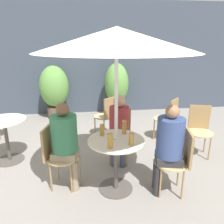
{
  "coord_description": "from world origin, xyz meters",
  "views": [
    {
      "loc": [
        -0.15,
        -2.62,
        1.94
      ],
      "look_at": [
        0.23,
        0.32,
        0.99
      ],
      "focal_mm": 35.0,
      "sensor_mm": 36.0,
      "label": 1
    }
  ],
  "objects_px": {
    "bistro_chair_0": "(179,157)",
    "potted_plant_1": "(117,87)",
    "bistro_chair_2": "(56,151)",
    "seated_person_0": "(169,143)",
    "cafe_table_far": "(6,132)",
    "seated_person_1": "(119,124)",
    "bistro_chair_6": "(169,116)",
    "bistro_chair_3": "(107,113)",
    "beer_glass_0": "(124,127)",
    "bistro_chair_1": "(120,130)",
    "beer_glass_1": "(102,130)",
    "seated_person_2": "(66,139)",
    "umbrella": "(117,40)",
    "beer_glass_2": "(110,141)",
    "bistro_chair_5": "(200,126)",
    "cafe_table_near": "(116,154)",
    "beer_glass_3": "(131,139)",
    "potted_plant_0": "(54,89)"
  },
  "relations": [
    {
      "from": "bistro_chair_1",
      "to": "beer_glass_1",
      "type": "relative_size",
      "value": 5.55
    },
    {
      "from": "seated_person_2",
      "to": "bistro_chair_0",
      "type": "bearing_deg",
      "value": -90.0
    },
    {
      "from": "bistro_chair_6",
      "to": "seated_person_2",
      "type": "height_order",
      "value": "seated_person_2"
    },
    {
      "from": "potted_plant_1",
      "to": "bistro_chair_6",
      "type": "bearing_deg",
      "value": -65.03
    },
    {
      "from": "bistro_chair_2",
      "to": "beer_glass_0",
      "type": "height_order",
      "value": "beer_glass_0"
    },
    {
      "from": "seated_person_0",
      "to": "seated_person_2",
      "type": "relative_size",
      "value": 1.01
    },
    {
      "from": "seated_person_1",
      "to": "potted_plant_1",
      "type": "height_order",
      "value": "potted_plant_1"
    },
    {
      "from": "bistro_chair_2",
      "to": "seated_person_0",
      "type": "distance_m",
      "value": 1.5
    },
    {
      "from": "seated_person_0",
      "to": "bistro_chair_1",
      "type": "bearing_deg",
      "value": -140.8
    },
    {
      "from": "bistro_chair_1",
      "to": "seated_person_1",
      "type": "distance_m",
      "value": 0.23
    },
    {
      "from": "seated_person_0",
      "to": "umbrella",
      "type": "relative_size",
      "value": 0.58
    },
    {
      "from": "bistro_chair_3",
      "to": "seated_person_2",
      "type": "height_order",
      "value": "seated_person_2"
    },
    {
      "from": "bistro_chair_6",
      "to": "umbrella",
      "type": "relative_size",
      "value": 0.42
    },
    {
      "from": "potted_plant_1",
      "to": "umbrella",
      "type": "bearing_deg",
      "value": -98.69
    },
    {
      "from": "bistro_chair_1",
      "to": "bistro_chair_5",
      "type": "height_order",
      "value": "same"
    },
    {
      "from": "cafe_table_far",
      "to": "bistro_chair_0",
      "type": "bearing_deg",
      "value": -25.1
    },
    {
      "from": "bistro_chair_5",
      "to": "cafe_table_near",
      "type": "bearing_deg",
      "value": -138.98
    },
    {
      "from": "beer_glass_1",
      "to": "potted_plant_0",
      "type": "bearing_deg",
      "value": 107.97
    },
    {
      "from": "bistro_chair_0",
      "to": "seated_person_1",
      "type": "xyz_separation_m",
      "value": [
        -0.65,
        0.83,
        0.17
      ]
    },
    {
      "from": "seated_person_1",
      "to": "beer_glass_0",
      "type": "distance_m",
      "value": 0.49
    },
    {
      "from": "beer_glass_2",
      "to": "umbrella",
      "type": "relative_size",
      "value": 0.09
    },
    {
      "from": "bistro_chair_3",
      "to": "beer_glass_0",
      "type": "xyz_separation_m",
      "value": [
        0.06,
        -1.56,
        0.3
      ]
    },
    {
      "from": "bistro_chair_6",
      "to": "beer_glass_3",
      "type": "distance_m",
      "value": 1.97
    },
    {
      "from": "beer_glass_1",
      "to": "potted_plant_1",
      "type": "height_order",
      "value": "potted_plant_1"
    },
    {
      "from": "bistro_chair_1",
      "to": "bistro_chair_5",
      "type": "xyz_separation_m",
      "value": [
        1.44,
        0.02,
        0.0
      ]
    },
    {
      "from": "beer_glass_0",
      "to": "beer_glass_2",
      "type": "bearing_deg",
      "value": -121.5
    },
    {
      "from": "beer_glass_0",
      "to": "potted_plant_1",
      "type": "height_order",
      "value": "potted_plant_1"
    },
    {
      "from": "cafe_table_far",
      "to": "beer_glass_3",
      "type": "bearing_deg",
      "value": -31.78
    },
    {
      "from": "cafe_table_far",
      "to": "beer_glass_3",
      "type": "xyz_separation_m",
      "value": [
        1.86,
        -1.15,
        0.3
      ]
    },
    {
      "from": "beer_glass_0",
      "to": "beer_glass_3",
      "type": "height_order",
      "value": "beer_glass_0"
    },
    {
      "from": "bistro_chair_2",
      "to": "umbrella",
      "type": "distance_m",
      "value": 1.65
    },
    {
      "from": "cafe_table_far",
      "to": "beer_glass_2",
      "type": "distance_m",
      "value": 2.02
    },
    {
      "from": "cafe_table_near",
      "to": "potted_plant_1",
      "type": "bearing_deg",
      "value": 81.31
    },
    {
      "from": "bistro_chair_5",
      "to": "seated_person_0",
      "type": "xyz_separation_m",
      "value": [
        -0.97,
        -0.96,
        0.19
      ]
    },
    {
      "from": "bistro_chair_5",
      "to": "beer_glass_3",
      "type": "distance_m",
      "value": 1.78
    },
    {
      "from": "bistro_chair_6",
      "to": "bistro_chair_2",
      "type": "bearing_deg",
      "value": -15.42
    },
    {
      "from": "cafe_table_far",
      "to": "potted_plant_1",
      "type": "xyz_separation_m",
      "value": [
        2.18,
        2.16,
        0.29
      ]
    },
    {
      "from": "seated_person_0",
      "to": "beer_glass_2",
      "type": "xyz_separation_m",
      "value": [
        -0.75,
        -0.06,
        0.1
      ]
    },
    {
      "from": "bistro_chair_2",
      "to": "beer_glass_0",
      "type": "bearing_deg",
      "value": -77.15
    },
    {
      "from": "cafe_table_far",
      "to": "seated_person_1",
      "type": "bearing_deg",
      "value": -10.37
    },
    {
      "from": "beer_glass_1",
      "to": "beer_glass_3",
      "type": "bearing_deg",
      "value": -44.42
    },
    {
      "from": "cafe_table_near",
      "to": "potted_plant_1",
      "type": "xyz_separation_m",
      "value": [
        0.48,
        3.15,
        0.28
      ]
    },
    {
      "from": "cafe_table_far",
      "to": "potted_plant_0",
      "type": "bearing_deg",
      "value": 76.07
    },
    {
      "from": "bistro_chair_3",
      "to": "potted_plant_0",
      "type": "relative_size",
      "value": 0.64
    },
    {
      "from": "potted_plant_0",
      "to": "bistro_chair_2",
      "type": "bearing_deg",
      "value": -83.35
    },
    {
      "from": "cafe_table_far",
      "to": "potted_plant_1",
      "type": "distance_m",
      "value": 3.09
    },
    {
      "from": "bistro_chair_0",
      "to": "potted_plant_1",
      "type": "distance_m",
      "value": 3.36
    },
    {
      "from": "bistro_chair_0",
      "to": "beer_glass_0",
      "type": "xyz_separation_m",
      "value": [
        -0.66,
        0.36,
        0.3
      ]
    },
    {
      "from": "bistro_chair_5",
      "to": "seated_person_2",
      "type": "xyz_separation_m",
      "value": [
        -2.27,
        -0.67,
        0.19
      ]
    },
    {
      "from": "beer_glass_2",
      "to": "seated_person_1",
      "type": "bearing_deg",
      "value": 74.0
    }
  ]
}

